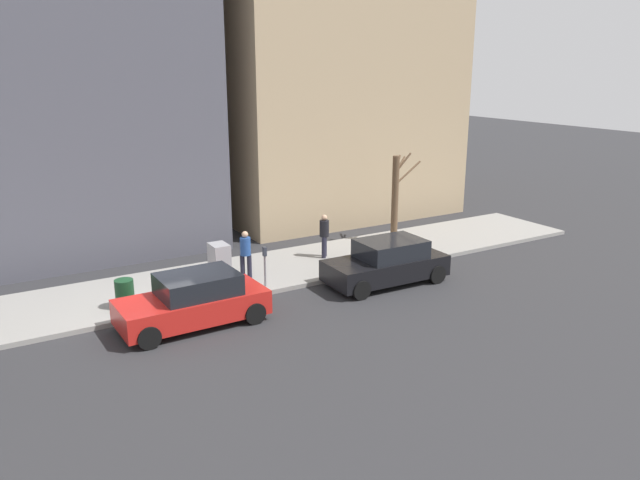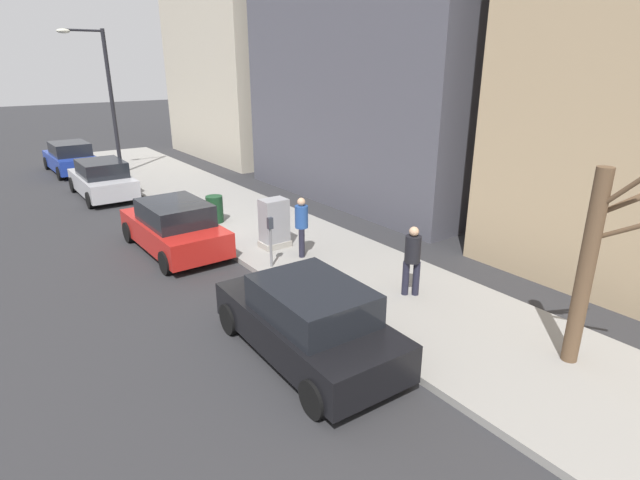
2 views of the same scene
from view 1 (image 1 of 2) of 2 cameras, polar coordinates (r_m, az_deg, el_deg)
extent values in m
plane|color=#2B2B2D|center=(19.28, -14.01, -6.81)|extent=(120.00, 120.00, 0.00)
cube|color=gray|center=(21.05, -15.66, -4.75)|extent=(4.00, 36.00, 0.15)
cube|color=black|center=(21.35, 6.01, -2.52)|extent=(1.90, 4.24, 0.70)
cube|color=black|center=(21.27, 6.49, -0.77)|extent=(1.65, 2.24, 0.60)
cylinder|color=black|center=(19.94, 3.76, -4.58)|extent=(0.24, 0.65, 0.64)
cylinder|color=black|center=(21.30, 1.25, -3.19)|extent=(0.24, 0.65, 0.64)
cylinder|color=black|center=(21.71, 10.63, -3.10)|extent=(0.24, 0.65, 0.64)
cylinder|color=black|center=(22.96, 7.92, -1.92)|extent=(0.24, 0.65, 0.64)
cube|color=red|center=(18.29, -11.58, -5.99)|extent=(1.88, 4.24, 0.70)
cube|color=black|center=(18.12, -11.10, -3.96)|extent=(1.64, 2.23, 0.60)
cylinder|color=black|center=(17.20, -15.38, -8.60)|extent=(0.23, 0.64, 0.64)
cylinder|color=black|center=(18.72, -16.94, -6.68)|extent=(0.23, 0.64, 0.64)
cylinder|color=black|center=(18.21, -5.99, -6.68)|extent=(0.23, 0.64, 0.64)
cylinder|color=black|center=(19.65, -8.20, -5.04)|extent=(0.23, 0.64, 0.64)
cylinder|color=slate|center=(20.63, -5.04, -2.85)|extent=(0.07, 0.07, 1.05)
cube|color=#2D333D|center=(20.42, -5.09, -1.06)|extent=(0.14, 0.10, 0.30)
cube|color=#A8A399|center=(21.04, -9.08, -3.87)|extent=(0.83, 0.61, 0.18)
cube|color=#939399|center=(20.81, -9.16, -2.02)|extent=(0.75, 0.55, 1.25)
cylinder|color=brown|center=(25.64, 6.87, 3.72)|extent=(0.28, 0.28, 3.55)
cylinder|color=brown|center=(25.90, 7.27, 6.72)|extent=(0.57, 0.94, 0.73)
cylinder|color=brown|center=(25.97, 7.05, 6.78)|extent=(0.80, 0.91, 0.77)
cylinder|color=brown|center=(26.00, 8.00, 6.06)|extent=(0.27, 1.48, 0.93)
cylinder|color=brown|center=(25.58, 7.62, 7.02)|extent=(0.11, 0.75, 0.78)
cylinder|color=#14381E|center=(19.67, -17.42, -4.74)|extent=(0.56, 0.56, 0.90)
cylinder|color=#1E1E2D|center=(23.78, 0.43, -0.53)|extent=(0.16, 0.16, 0.82)
cylinder|color=#1E1E2D|center=(23.55, 0.34, -0.69)|extent=(0.16, 0.16, 0.82)
cylinder|color=black|center=(23.47, 0.39, 1.07)|extent=(0.36, 0.36, 0.62)
sphere|color=tan|center=(23.36, 0.40, 2.07)|extent=(0.22, 0.22, 0.22)
cylinder|color=#1E1E2D|center=(21.56, -7.09, -2.40)|extent=(0.16, 0.16, 0.82)
cylinder|color=#1E1E2D|center=(21.51, -6.47, -2.42)|extent=(0.16, 0.16, 0.82)
cylinder|color=#23478C|center=(21.32, -6.84, -0.57)|extent=(0.36, 0.36, 0.62)
sphere|color=tan|center=(21.21, -6.88, 0.51)|extent=(0.22, 0.22, 0.22)
cube|color=#4C4C56|center=(28.50, -24.06, 15.74)|extent=(11.13, 11.13, 15.71)
camera|label=2|loc=(22.40, 28.26, 8.91)|focal=28.00mm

